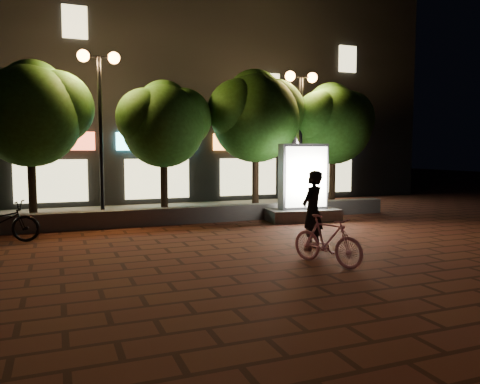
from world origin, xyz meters
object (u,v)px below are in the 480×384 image
tree_far_right (334,121)px  ad_kiosk (303,190)px  street_lamp_right (301,105)px  rider (313,210)px  tree_right (256,113)px  scooter_pink (327,240)px  tree_mid (164,121)px  street_lamp_left (100,92)px  tree_left (31,110)px

tree_far_right → ad_kiosk: bearing=-138.1°
street_lamp_right → rider: bearing=-116.5°
tree_right → scooter_pink: tree_right is taller
tree_mid → scooter_pink: 8.23m
tree_far_right → street_lamp_right: street_lamp_right is taller
tree_mid → ad_kiosk: size_ratio=1.84×
street_lamp_right → ad_kiosk: (-1.03, -2.06, -2.91)m
street_lamp_left → street_lamp_right: size_ratio=1.04×
tree_right → street_lamp_left: street_lamp_left is taller
street_lamp_right → ad_kiosk: size_ratio=2.03×
ad_kiosk → street_lamp_right: bearing=63.4°
street_lamp_right → tree_right: bearing=170.9°
tree_right → tree_left: bearing=-180.0°
street_lamp_left → street_lamp_right: (7.00, 0.00, -0.13)m
rider → tree_left: bearing=-79.0°
street_lamp_left → rider: size_ratio=2.90×
tree_right → rider: size_ratio=2.84×
tree_mid → tree_far_right: bearing=0.0°
tree_far_right → tree_right: bearing=180.0°
street_lamp_right → scooter_pink: street_lamp_right is taller
ad_kiosk → scooter_pink: ad_kiosk is taller
street_lamp_left → ad_kiosk: (5.97, -2.06, -3.04)m
street_lamp_right → rider: (-3.01, -6.03, -3.00)m
tree_mid → street_lamp_left: (-2.05, -0.26, 0.81)m
street_lamp_left → tree_mid: bearing=7.3°
tree_left → tree_mid: tree_left is taller
tree_right → scooter_pink: 8.41m
tree_left → rider: 9.02m
tree_mid → ad_kiosk: tree_mid is taller
tree_right → scooter_pink: bearing=-103.3°
tree_right → street_lamp_right: (1.64, -0.26, 0.33)m
street_lamp_left → street_lamp_right: bearing=0.0°
tree_left → ad_kiosk: size_ratio=2.00×
street_lamp_left → scooter_pink: street_lamp_left is taller
street_lamp_right → ad_kiosk: 3.71m
scooter_pink → street_lamp_left: bearing=94.1°
tree_right → tree_far_right: tree_right is taller
tree_left → street_lamp_left: (1.95, -0.26, 0.58)m
tree_left → ad_kiosk: bearing=-16.4°
tree_right → street_lamp_left: size_ratio=0.98×
ad_kiosk → scooter_pink: bearing=-114.5°
street_lamp_left → ad_kiosk: size_ratio=2.12×
tree_far_right → rider: (-4.56, -6.30, -2.48)m
street_lamp_left → rider: 7.89m
tree_left → street_lamp_right: bearing=-1.7°
ad_kiosk → rider: 4.44m
tree_far_right → scooter_pink: 9.55m
tree_right → rider: (-1.36, -6.30, -2.67)m
tree_far_right → ad_kiosk: tree_far_right is taller
tree_far_right → tree_mid: bearing=-180.0°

